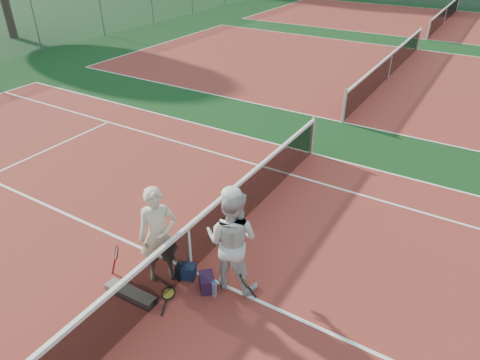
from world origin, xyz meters
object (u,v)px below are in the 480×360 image
object	(u,v)px
racket_spare	(168,294)
sports_bag_purple	(207,282)
racket_red	(118,259)
water_bottle	(214,289)
racket_black_held	(244,288)
player_a	(158,235)
player_b	(232,240)
net_main	(189,249)
sports_bag_navy	(186,271)

from	to	relation	value
racket_spare	sports_bag_purple	bearing A→B (deg)	-71.73
racket_red	water_bottle	world-z (taller)	racket_red
water_bottle	racket_red	bearing A→B (deg)	-167.34
racket_black_held	sports_bag_purple	world-z (taller)	racket_black_held
player_a	player_b	world-z (taller)	player_b
player_a	racket_black_held	xyz separation A→B (m)	(1.54, 0.25, -0.64)
racket_spare	water_bottle	bearing A→B (deg)	-86.31
net_main	racket_red	size ratio (longest dim) A/B	18.83
player_a	racket_spare	distance (m)	1.01
net_main	water_bottle	distance (m)	0.85
net_main	sports_bag_navy	size ratio (longest dim) A/B	32.61
player_b	sports_bag_purple	distance (m)	0.93
racket_red	sports_bag_navy	world-z (taller)	racket_red
racket_red	sports_bag_purple	distance (m)	1.68
player_b	racket_spare	bearing A→B (deg)	36.33
racket_spare	water_bottle	size ratio (longest dim) A/B	2.00
net_main	sports_bag_navy	distance (m)	0.41
player_a	sports_bag_navy	size ratio (longest dim) A/B	5.41
net_main	sports_bag_purple	xyz separation A→B (m)	(0.51, -0.21, -0.37)
racket_black_held	water_bottle	xyz separation A→B (m)	(-0.47, -0.18, -0.13)
racket_red	sports_bag_navy	bearing A→B (deg)	-26.66
racket_black_held	racket_red	bearing A→B (deg)	-33.01
sports_bag_purple	net_main	bearing A→B (deg)	157.69
sports_bag_navy	sports_bag_purple	size ratio (longest dim) A/B	0.96
net_main	sports_bag_purple	distance (m)	0.66
water_bottle	player_a	bearing A→B (deg)	-176.07
sports_bag_purple	water_bottle	xyz separation A→B (m)	(0.21, -0.08, 0.01)
racket_black_held	player_b	bearing A→B (deg)	-79.49
player_b	racket_red	world-z (taller)	player_b
net_main	racket_red	world-z (taller)	net_main
sports_bag_purple	player_b	bearing A→B (deg)	48.10
player_a	racket_red	distance (m)	1.02
racket_red	racket_black_held	bearing A→B (deg)	-37.48
sports_bag_navy	sports_bag_purple	xyz separation A→B (m)	(0.49, -0.04, 0.01)
racket_red	racket_black_held	distance (m)	2.35
water_bottle	sports_bag_purple	bearing A→B (deg)	159.86
player_b	sports_bag_purple	xyz separation A→B (m)	(-0.30, -0.34, -0.81)
player_a	player_b	xyz separation A→B (m)	(1.17, 0.49, 0.04)
player_b	racket_spare	xyz separation A→B (m)	(-0.79, -0.81, -0.93)
racket_spare	sports_bag_navy	xyz separation A→B (m)	(-0.00, 0.51, 0.11)
racket_black_held	racket_spare	world-z (taller)	racket_black_held
player_a	water_bottle	bearing A→B (deg)	-39.95
water_bottle	player_b	bearing A→B (deg)	77.02
player_b	racket_spare	distance (m)	1.46
racket_black_held	racket_spare	bearing A→B (deg)	-21.36
sports_bag_purple	racket_red	bearing A→B (deg)	-163.22
sports_bag_purple	sports_bag_navy	bearing A→B (deg)	175.30
player_a	player_b	distance (m)	1.26
player_a	racket_red	xyz separation A→B (m)	(-0.74, -0.33, -0.62)
racket_black_held	racket_spare	distance (m)	1.32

